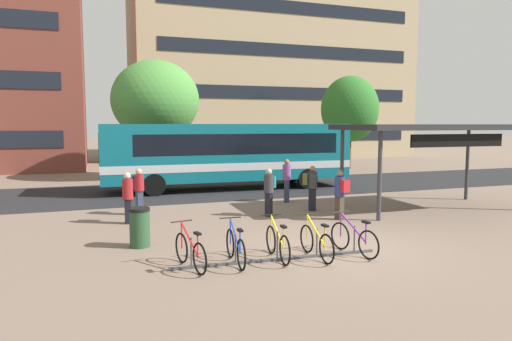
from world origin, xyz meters
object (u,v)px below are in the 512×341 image
at_px(transit_shelter, 431,129).
at_px(commuter_olive_pack_0, 128,194).
at_px(parked_bicycle_red_0, 190,252).
at_px(parked_bicycle_yellow_2, 278,243).
at_px(commuter_olive_pack_5, 311,185).
at_px(commuter_black_pack_3, 287,177).
at_px(trash_bin, 140,227).
at_px(city_bus, 227,153).
at_px(parked_bicycle_blue_1, 235,247).
at_px(street_tree_0, 350,109).
at_px(street_tree_1, 155,100).
at_px(commuter_teal_pack_1, 269,189).
at_px(parked_bicycle_yellow_3, 316,242).
at_px(commuter_navy_pack_2, 139,188).
at_px(parked_bicycle_purple_4, 354,239).
at_px(commuter_red_pack_4, 340,191).

xyz_separation_m(transit_shelter, commuter_olive_pack_0, (-10.89, 1.16, -2.05)).
bearing_deg(parked_bicycle_red_0, parked_bicycle_yellow_2, -101.42).
xyz_separation_m(transit_shelter, commuter_olive_pack_5, (-4.34, 1.14, -2.04)).
bearing_deg(transit_shelter, commuter_black_pack_3, 145.65).
height_order(parked_bicycle_yellow_2, trash_bin, trash_bin).
bearing_deg(city_bus, parked_bicycle_blue_1, 76.33).
bearing_deg(street_tree_0, parked_bicycle_red_0, -128.96).
bearing_deg(parked_bicycle_blue_1, city_bus, -12.47).
relative_size(transit_shelter, commuter_black_pack_3, 3.85).
distance_m(transit_shelter, street_tree_1, 15.93).
height_order(commuter_teal_pack_1, commuter_olive_pack_5, commuter_teal_pack_1).
bearing_deg(commuter_teal_pack_1, parked_bicycle_red_0, 4.66).
bearing_deg(street_tree_1, street_tree_0, 5.63).
height_order(parked_bicycle_yellow_3, trash_bin, trash_bin).
bearing_deg(city_bus, parked_bicycle_yellow_3, 85.58).
bearing_deg(commuter_black_pack_3, commuter_olive_pack_0, -54.73).
relative_size(parked_bicycle_yellow_2, commuter_olive_pack_5, 1.03).
bearing_deg(street_tree_1, city_bus, -65.11).
relative_size(parked_bicycle_yellow_2, street_tree_0, 0.26).
bearing_deg(trash_bin, parked_bicycle_red_0, -68.73).
relative_size(commuter_olive_pack_0, commuter_navy_pack_2, 1.01).
relative_size(street_tree_0, street_tree_1, 0.95).
distance_m(city_bus, parked_bicycle_yellow_3, 12.19).
bearing_deg(parked_bicycle_purple_4, commuter_navy_pack_2, 22.39).
bearing_deg(commuter_black_pack_3, commuter_red_pack_4, 22.37).
bearing_deg(commuter_red_pack_4, commuter_olive_pack_5, -5.35).
bearing_deg(street_tree_1, parked_bicycle_blue_1, -91.66).
height_order(commuter_olive_pack_0, commuter_navy_pack_2, commuter_olive_pack_0).
bearing_deg(parked_bicycle_blue_1, commuter_red_pack_4, -50.80).
relative_size(city_bus, commuter_olive_pack_5, 7.25).
relative_size(parked_bicycle_blue_1, commuter_olive_pack_0, 1.04).
bearing_deg(parked_bicycle_yellow_3, transit_shelter, -58.60).
xyz_separation_m(parked_bicycle_purple_4, commuter_black_pack_3, (1.45, 7.56, 0.64)).
height_order(city_bus, parked_bicycle_blue_1, city_bus).
relative_size(city_bus, parked_bicycle_blue_1, 7.01).
bearing_deg(commuter_teal_pack_1, commuter_olive_pack_0, -52.68).
bearing_deg(transit_shelter, parked_bicycle_red_0, -156.07).
xyz_separation_m(trash_bin, street_tree_1, (2.44, 15.35, 4.06)).
bearing_deg(commuter_olive_pack_5, commuter_olive_pack_0, -147.09).
bearing_deg(commuter_teal_pack_1, commuter_olive_pack_5, 144.27).
bearing_deg(parked_bicycle_yellow_3, commuter_black_pack_3, -18.86).
distance_m(parked_bicycle_blue_1, commuter_teal_pack_1, 5.63).
distance_m(transit_shelter, commuter_teal_pack_1, 6.54).
bearing_deg(parked_bicycle_blue_1, street_tree_1, 0.93).
height_order(transit_shelter, commuter_black_pack_3, transit_shelter).
bearing_deg(parked_bicycle_purple_4, parked_bicycle_red_0, 76.04).
relative_size(trash_bin, street_tree_1, 0.15).
height_order(city_bus, trash_bin, city_bus).
bearing_deg(parked_bicycle_red_0, commuter_black_pack_3, -48.35).
relative_size(commuter_teal_pack_1, commuter_black_pack_3, 0.94).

